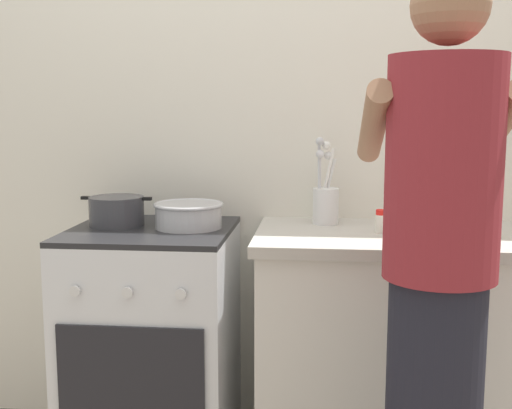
# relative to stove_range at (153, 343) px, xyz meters

# --- Properties ---
(back_wall) EXTENTS (3.20, 0.10, 2.50)m
(back_wall) POSITION_rel_stove_range_xyz_m (0.55, 0.35, 0.80)
(back_wall) COLOR silver
(back_wall) RESTS_ON ground
(countertop) EXTENTS (1.00, 0.60, 0.90)m
(countertop) POSITION_rel_stove_range_xyz_m (0.90, 0.00, 0.00)
(countertop) COLOR silver
(countertop) RESTS_ON ground
(stove_range) EXTENTS (0.60, 0.62, 0.90)m
(stove_range) POSITION_rel_stove_range_xyz_m (0.00, 0.00, 0.00)
(stove_range) COLOR silver
(stove_range) RESTS_ON ground
(pot) EXTENTS (0.27, 0.21, 0.11)m
(pot) POSITION_rel_stove_range_xyz_m (-0.14, 0.03, 0.51)
(pot) COLOR #38383D
(pot) RESTS_ON stove_range
(mixing_bowl) EXTENTS (0.26, 0.26, 0.10)m
(mixing_bowl) POSITION_rel_stove_range_xyz_m (0.14, 0.03, 0.50)
(mixing_bowl) COLOR #B7B7BC
(mixing_bowl) RESTS_ON stove_range
(utensil_crock) EXTENTS (0.10, 0.10, 0.34)m
(utensil_crock) POSITION_rel_stove_range_xyz_m (0.65, 0.16, 0.54)
(utensil_crock) COLOR silver
(utensil_crock) RESTS_ON countertop
(spice_bottle) EXTENTS (0.04, 0.04, 0.08)m
(spice_bottle) POSITION_rel_stove_range_xyz_m (0.85, -0.00, 0.49)
(spice_bottle) COLOR silver
(spice_bottle) RESTS_ON countertop
(oil_bottle) EXTENTS (0.06, 0.06, 0.25)m
(oil_bottle) POSITION_rel_stove_range_xyz_m (1.13, -0.05, 0.56)
(oil_bottle) COLOR gold
(oil_bottle) RESTS_ON countertop
(person) EXTENTS (0.41, 0.50, 1.70)m
(person) POSITION_rel_stove_range_xyz_m (0.95, -0.62, 0.41)
(person) COLOR black
(person) RESTS_ON ground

